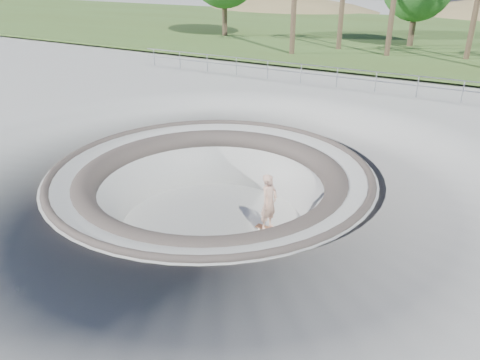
{
  "coord_description": "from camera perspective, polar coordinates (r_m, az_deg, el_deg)",
  "views": [
    {
      "loc": [
        7.56,
        -11.44,
        5.94
      ],
      "look_at": [
        1.07,
        -0.02,
        -0.1
      ],
      "focal_mm": 35.0,
      "sensor_mm": 36.0,
      "label": 1
    }
  ],
  "objects": [
    {
      "name": "skate_bowl",
      "position": [
        15.76,
        -3.36,
        -4.89
      ],
      "size": [
        14.0,
        14.0,
        4.1
      ],
      "color": "#A9A9A4",
      "rests_on": "ground"
    },
    {
      "name": "distant_hills",
      "position": [
        69.92,
        26.54,
        11.48
      ],
      "size": [
        103.2,
        45.0,
        28.6
      ],
      "color": "brown",
      "rests_on": "ground"
    },
    {
      "name": "skateboard",
      "position": [
        15.25,
        3.45,
        -5.97
      ],
      "size": [
        0.87,
        0.29,
        0.09
      ],
      "color": "brown",
      "rests_on": "ground"
    },
    {
      "name": "skater",
      "position": [
        14.78,
        3.54,
        -2.75
      ],
      "size": [
        0.55,
        0.75,
        1.9
      ],
      "primitive_type": "imported",
      "rotation": [
        0.0,
        0.0,
        1.42
      ],
      "color": "tan",
      "rests_on": "skateboard"
    },
    {
      "name": "grass_strip",
      "position": [
        46.42,
        20.86,
        16.09
      ],
      "size": [
        180.0,
        36.0,
        0.12
      ],
      "color": "#415823",
      "rests_on": "ground"
    },
    {
      "name": "safety_railing",
      "position": [
        25.18,
        11.74,
        12.16
      ],
      "size": [
        25.0,
        0.06,
        1.03
      ],
      "color": "gray",
      "rests_on": "ground"
    },
    {
      "name": "ground",
      "position": [
        14.94,
        -3.53,
        1.22
      ],
      "size": [
        180.0,
        180.0,
        0.0
      ],
      "primitive_type": "plane",
      "color": "#A9A9A4",
      "rests_on": "ground"
    }
  ]
}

